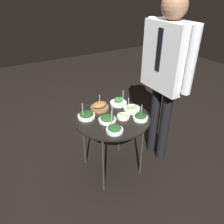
# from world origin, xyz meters

# --- Properties ---
(ground_plane) EXTENTS (8.00, 8.00, 0.00)m
(ground_plane) POSITION_xyz_m (0.00, 0.00, 0.00)
(ground_plane) COLOR black
(serving_cart) EXTENTS (0.69, 0.69, 0.63)m
(serving_cart) POSITION_xyz_m (0.00, 0.00, 0.59)
(serving_cart) COLOR black
(serving_cart) RESTS_ON ground_plane
(bowl_broccoli_mid_right) EXTENTS (0.17, 0.17, 0.14)m
(bowl_broccoli_mid_right) POSITION_xyz_m (-0.18, 0.18, 0.66)
(bowl_broccoli_mid_right) COLOR silver
(bowl_broccoli_mid_right) RESTS_ON serving_cart
(bowl_asparagus_front_left) EXTENTS (0.11, 0.11, 0.04)m
(bowl_asparagus_front_left) POSITION_xyz_m (0.07, 0.08, 0.65)
(bowl_asparagus_front_left) COLOR silver
(bowl_asparagus_front_left) RESTS_ON serving_cart
(bowl_asparagus_front_right) EXTENTS (0.16, 0.16, 0.15)m
(bowl_asparagus_front_right) POSITION_xyz_m (0.00, 0.22, 0.65)
(bowl_asparagus_front_right) COLOR white
(bowl_asparagus_front_right) RESTS_ON serving_cart
(bowl_spinach_back_left) EXTENTS (0.16, 0.16, 0.16)m
(bowl_spinach_back_left) POSITION_xyz_m (-0.10, -0.21, 0.66)
(bowl_spinach_back_left) COLOR silver
(bowl_spinach_back_left) RESTS_ON serving_cart
(bowl_spinach_near_rim) EXTENTS (0.16, 0.16, 0.14)m
(bowl_spinach_near_rim) POSITION_xyz_m (0.04, -0.07, 0.66)
(bowl_spinach_near_rim) COLOR silver
(bowl_spinach_near_rim) RESTS_ON serving_cart
(bowl_spinach_front_center) EXTENTS (0.13, 0.13, 0.13)m
(bowl_spinach_front_center) POSITION_xyz_m (0.16, 0.20, 0.66)
(bowl_spinach_front_center) COLOR white
(bowl_spinach_front_center) RESTS_ON serving_cart
(bowl_spinach_center) EXTENTS (0.14, 0.14, 0.17)m
(bowl_spinach_center) POSITION_xyz_m (0.21, -0.10, 0.66)
(bowl_spinach_center) COLOR silver
(bowl_spinach_center) RESTS_ON serving_cart
(bowl_roast_far_rim) EXTENTS (0.18, 0.18, 0.12)m
(bowl_roast_far_rim) POSITION_xyz_m (-0.18, -0.03, 0.66)
(bowl_roast_far_rim) COLOR brown
(bowl_roast_far_rim) RESTS_ON serving_cart
(waiter_figure) EXTENTS (0.60, 0.23, 1.63)m
(waiter_figure) POSITION_xyz_m (0.03, 0.56, 1.03)
(waiter_figure) COLOR black
(waiter_figure) RESTS_ON ground_plane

